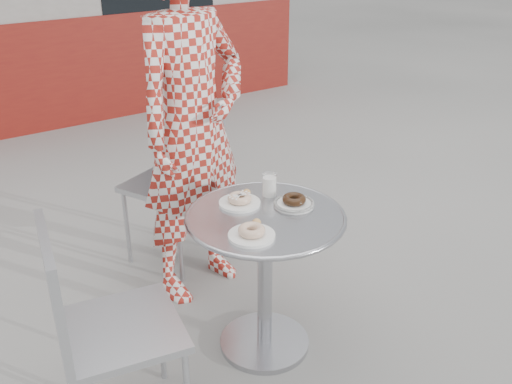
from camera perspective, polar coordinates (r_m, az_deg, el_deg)
ground at (r=2.77m, az=-0.19°, el=-15.00°), size 60.00×60.00×0.00m
bistro_table at (r=2.47m, az=0.92°, el=-5.74°), size 0.68×0.68×0.69m
chair_far at (r=3.29m, az=-8.05°, el=-2.19°), size 0.58×0.58×0.93m
chair_left at (r=2.31m, az=-13.22°, el=-16.83°), size 0.50×0.50×0.89m
seated_person at (r=2.80m, az=-6.40°, el=6.60°), size 0.74×0.58×1.80m
plate_far at (r=2.47m, az=-1.61°, el=-0.80°), size 0.18×0.18×0.05m
plate_near at (r=2.22m, az=-0.41°, el=-4.06°), size 0.19×0.19×0.05m
plate_checker at (r=2.46m, az=3.82°, el=-1.03°), size 0.18×0.18×0.05m
milk_cup at (r=2.53m, az=1.35°, el=0.67°), size 0.07×0.07×0.11m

